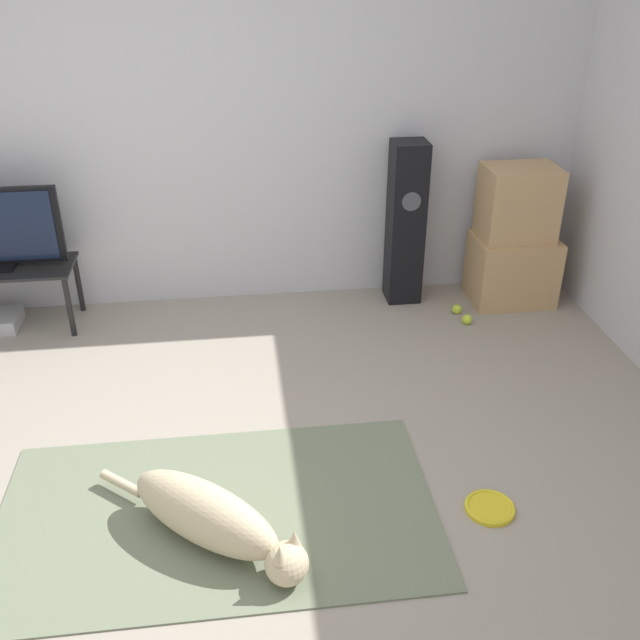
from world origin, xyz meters
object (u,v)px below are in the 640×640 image
(tennis_ball_by_boxes, at_px, (457,309))
(tennis_ball_near_speaker, at_px, (467,319))
(cardboard_box_upper, at_px, (518,203))
(cardboard_box_lower, at_px, (512,269))
(floor_speaker, at_px, (406,224))
(frisbee, at_px, (490,508))
(dog, at_px, (212,518))

(tennis_ball_by_boxes, bearing_deg, tennis_ball_near_speaker, -80.95)
(cardboard_box_upper, relative_size, tennis_ball_near_speaker, 7.46)
(cardboard_box_lower, relative_size, floor_speaker, 0.50)
(frisbee, height_order, cardboard_box_lower, cardboard_box_lower)
(frisbee, bearing_deg, tennis_ball_near_speaker, 75.82)
(frisbee, bearing_deg, tennis_ball_by_boxes, 77.64)
(frisbee, xyz_separation_m, tennis_ball_near_speaker, (0.43, 1.71, 0.02))
(dog, xyz_separation_m, cardboard_box_lower, (2.08, 2.08, 0.09))
(dog, relative_size, frisbee, 3.99)
(floor_speaker, bearing_deg, cardboard_box_lower, -9.55)
(dog, distance_m, cardboard_box_upper, 3.00)
(dog, distance_m, cardboard_box_lower, 2.94)
(cardboard_box_upper, distance_m, floor_speaker, 0.76)
(cardboard_box_upper, relative_size, tennis_ball_by_boxes, 7.46)
(tennis_ball_by_boxes, bearing_deg, frisbee, -102.36)
(frisbee, height_order, floor_speaker, floor_speaker)
(cardboard_box_upper, xyz_separation_m, tennis_ball_by_boxes, (-0.41, -0.18, -0.68))
(dog, relative_size, tennis_ball_by_boxes, 13.81)
(floor_speaker, relative_size, tennis_ball_by_boxes, 17.05)
(floor_speaker, xyz_separation_m, tennis_ball_near_speaker, (0.35, -0.44, -0.53))
(dog, xyz_separation_m, tennis_ball_near_speaker, (1.68, 1.76, -0.11))
(dog, height_order, frisbee, dog)
(frisbee, relative_size, cardboard_box_upper, 0.46)
(cardboard_box_lower, height_order, tennis_ball_by_boxes, cardboard_box_lower)
(frisbee, bearing_deg, cardboard_box_upper, 68.10)
(cardboard_box_lower, bearing_deg, tennis_ball_near_speaker, -141.80)
(dog, height_order, cardboard_box_lower, cardboard_box_lower)
(dog, xyz_separation_m, floor_speaker, (1.33, 2.20, 0.42))
(cardboard_box_upper, bearing_deg, cardboard_box_lower, -51.70)
(cardboard_box_upper, bearing_deg, frisbee, -111.90)
(floor_speaker, bearing_deg, tennis_ball_near_speaker, -52.03)
(floor_speaker, bearing_deg, cardboard_box_upper, -8.43)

